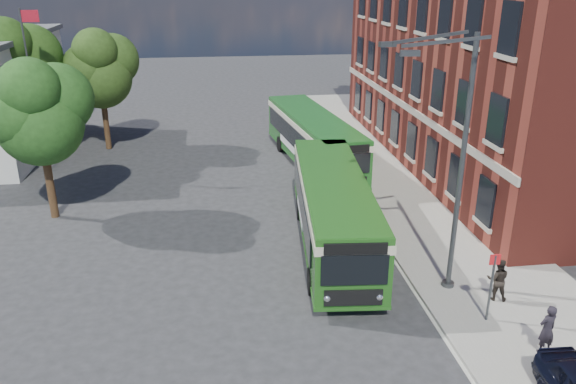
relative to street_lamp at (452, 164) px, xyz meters
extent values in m
plane|color=#2B2B2D|center=(-4.84, 2.00, -4.79)|extent=(120.00, 120.00, 0.00)
cube|color=gray|center=(2.16, 10.00, -4.72)|extent=(6.00, 48.00, 0.15)
cube|color=beige|center=(-0.89, 10.00, -4.79)|extent=(0.12, 48.00, 0.01)
cube|color=maroon|center=(9.16, 14.00, 1.21)|extent=(12.00, 26.00, 12.00)
cube|color=#BCB29F|center=(3.12, 14.00, -1.19)|extent=(0.12, 26.00, 0.35)
cylinder|color=#3D4143|center=(-17.34, 15.00, -0.29)|extent=(0.10, 0.10, 9.00)
cube|color=#AB1323|center=(-16.89, 15.00, 3.81)|extent=(0.90, 0.02, 0.60)
cylinder|color=#3D4143|center=(0.36, 0.00, -4.64)|extent=(0.44, 0.44, 0.30)
cylinder|color=#3D4143|center=(0.36, 0.00, -0.29)|extent=(0.18, 0.18, 9.00)
cube|color=#3D4143|center=(-0.87, -0.60, 4.01)|extent=(2.58, 0.46, 0.37)
cube|color=#3D4143|center=(-0.87, 0.60, 4.01)|extent=(2.58, 0.46, 0.37)
cube|color=#3D4143|center=(-2.11, -1.08, 3.76)|extent=(0.55, 0.22, 0.16)
cube|color=#3D4143|center=(-2.11, 1.08, 3.76)|extent=(0.55, 0.22, 0.16)
cylinder|color=#3D4143|center=(0.76, -2.20, -3.54)|extent=(0.08, 0.08, 2.50)
cube|color=red|center=(0.76, -2.20, -2.44)|extent=(0.35, 0.04, 0.35)
cube|color=#225919|center=(-3.05, 4.01, -3.02)|extent=(3.49, 11.32, 2.45)
cube|color=#225919|center=(-3.05, 4.01, -4.29)|extent=(3.53, 11.37, 0.14)
cube|color=black|center=(-4.30, 4.42, -2.89)|extent=(0.91, 9.32, 1.10)
cube|color=black|center=(-1.75, 4.19, -2.89)|extent=(0.91, 9.32, 1.10)
cube|color=beige|center=(-3.05, 4.01, -2.19)|extent=(3.55, 11.39, 0.32)
cube|color=#225919|center=(-3.05, 4.01, -1.83)|extent=(3.38, 11.22, 0.12)
cube|color=black|center=(-3.55, -1.58, -2.84)|extent=(2.15, 0.27, 1.05)
cube|color=black|center=(-3.55, -1.59, -2.09)|extent=(2.00, 0.26, 0.38)
cube|color=black|center=(-3.55, -1.59, -3.84)|extent=(1.90, 0.25, 0.55)
sphere|color=silver|center=(-4.39, -1.49, -3.84)|extent=(0.26, 0.26, 0.26)
sphere|color=silver|center=(-2.70, -1.64, -3.84)|extent=(0.26, 0.26, 0.26)
cube|color=black|center=(-2.55, 9.59, -2.79)|extent=(2.00, 0.26, 0.90)
cube|color=white|center=(-4.24, 5.12, -3.64)|extent=(0.33, 3.19, 0.45)
cylinder|color=black|center=(-4.55, 0.35, -4.29)|extent=(0.37, 1.02, 1.00)
cylinder|color=black|center=(-2.22, 0.14, -4.29)|extent=(0.37, 1.02, 1.00)
cylinder|color=black|center=(-3.96, 6.87, -4.29)|extent=(0.37, 1.02, 1.00)
cylinder|color=black|center=(-1.63, 6.66, -4.29)|extent=(0.37, 1.02, 1.00)
cube|color=#1D5B1E|center=(-2.03, 14.57, -3.02)|extent=(4.02, 12.00, 2.45)
cube|color=#1D5B1E|center=(-2.03, 14.57, -4.29)|extent=(4.06, 12.04, 0.14)
cube|color=black|center=(-3.33, 14.70, -2.89)|extent=(1.38, 9.90, 1.10)
cube|color=black|center=(-0.80, 15.04, -2.89)|extent=(1.38, 9.90, 1.10)
cube|color=#EEE2C4|center=(-2.03, 14.57, -2.19)|extent=(4.09, 12.07, 0.32)
cube|color=#1D5B1E|center=(-2.03, 14.57, -1.83)|extent=(3.91, 11.89, 0.12)
cube|color=black|center=(-1.25, 8.71, -2.84)|extent=(2.14, 0.36, 1.05)
cube|color=black|center=(-1.25, 8.70, -2.09)|extent=(1.99, 0.34, 0.38)
cube|color=black|center=(-1.25, 8.70, -3.84)|extent=(1.89, 0.33, 0.55)
sphere|color=silver|center=(-2.10, 8.61, -3.84)|extent=(0.26, 0.26, 0.26)
sphere|color=silver|center=(-0.41, 8.83, -3.84)|extent=(0.26, 0.26, 0.26)
cube|color=black|center=(-2.80, 20.44, -2.79)|extent=(1.99, 0.34, 0.90)
cube|color=white|center=(-3.44, 15.40, -3.64)|extent=(0.46, 3.18, 0.45)
cylinder|color=black|center=(-2.65, 10.37, -4.29)|extent=(0.41, 1.03, 1.00)
cylinder|color=black|center=(-0.33, 10.67, -4.29)|extent=(0.41, 1.03, 1.00)
cylinder|color=black|center=(-3.59, 17.48, -4.29)|extent=(0.41, 1.03, 1.00)
cylinder|color=black|center=(-1.27, 17.79, -4.29)|extent=(0.41, 1.03, 1.00)
imported|color=black|center=(1.67, -4.00, -3.85)|extent=(0.63, 0.48, 1.58)
imported|color=black|center=(1.64, -1.05, -3.88)|extent=(0.90, 0.80, 1.52)
cylinder|color=#382414|center=(-15.33, 8.64, -3.19)|extent=(0.36, 0.36, 3.19)
sphere|color=#214918|center=(-15.33, 8.64, -0.29)|extent=(3.77, 3.77, 3.77)
sphere|color=#214918|center=(-14.60, 9.22, 0.65)|extent=(3.19, 3.19, 3.19)
sphere|color=#214918|center=(-15.98, 8.14, 0.29)|extent=(2.90, 2.90, 2.90)
sphere|color=#214918|center=(-15.33, 7.92, 1.38)|extent=(2.61, 2.61, 2.61)
cylinder|color=#382414|center=(-18.99, 17.70, -2.98)|extent=(0.36, 0.36, 3.63)
sphere|color=#213D13|center=(-18.99, 17.70, 0.32)|extent=(4.29, 4.29, 4.29)
sphere|color=#213D13|center=(-18.16, 18.36, 1.39)|extent=(3.63, 3.63, 3.63)
sphere|color=#213D13|center=(-18.99, 16.88, 2.22)|extent=(2.97, 2.97, 2.97)
cylinder|color=#382414|center=(-14.60, 19.63, -3.15)|extent=(0.36, 0.36, 3.28)
sphere|color=#274015|center=(-14.60, 19.63, -0.17)|extent=(3.87, 3.87, 3.87)
sphere|color=#274015|center=(-13.86, 20.22, 0.80)|extent=(3.28, 3.28, 3.28)
sphere|color=#274015|center=(-15.27, 19.11, 0.42)|extent=(2.98, 2.98, 2.98)
sphere|color=#274015|center=(-14.60, 18.88, 1.54)|extent=(2.68, 2.68, 2.68)
camera|label=1|loc=(-7.69, -16.69, 5.87)|focal=35.00mm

